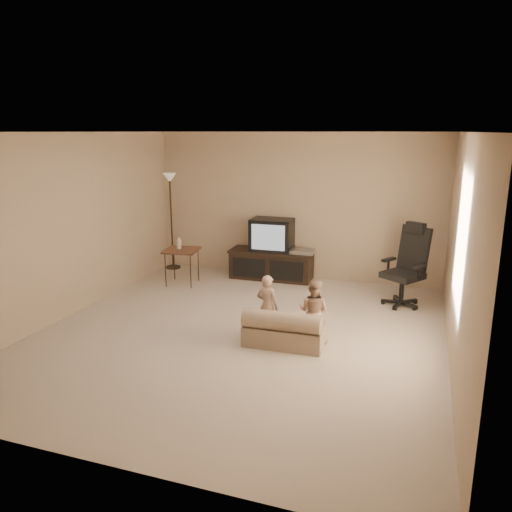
% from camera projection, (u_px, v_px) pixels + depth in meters
% --- Properties ---
extents(floor, '(5.50, 5.50, 0.00)m').
position_uv_depth(floor, '(240.00, 334.00, 6.36)').
color(floor, beige).
rests_on(floor, ground).
extents(room_shell, '(5.50, 5.50, 5.50)m').
position_uv_depth(room_shell, '(239.00, 216.00, 5.99)').
color(room_shell, white).
rests_on(room_shell, floor).
extents(tv_stand, '(1.49, 0.58, 1.05)m').
position_uv_depth(tv_stand, '(272.00, 254.00, 8.64)').
color(tv_stand, black).
rests_on(tv_stand, floor).
extents(office_chair, '(0.78, 0.79, 1.22)m').
position_uv_depth(office_chair, '(406.00, 276.00, 7.32)').
color(office_chair, black).
rests_on(office_chair, floor).
extents(side_table, '(0.61, 0.61, 0.81)m').
position_uv_depth(side_table, '(181.00, 250.00, 8.31)').
color(side_table, brown).
rests_on(side_table, floor).
extents(floor_lamp, '(0.28, 0.28, 1.77)m').
position_uv_depth(floor_lamp, '(170.00, 200.00, 9.10)').
color(floor_lamp, '#322316').
rests_on(floor_lamp, floor).
extents(child_sofa, '(0.97, 0.57, 0.46)m').
position_uv_depth(child_sofa, '(284.00, 330.00, 5.97)').
color(child_sofa, tan).
rests_on(child_sofa, floor).
extents(toddler_left, '(0.33, 0.27, 0.81)m').
position_uv_depth(toddler_left, '(267.00, 307.00, 6.16)').
color(toddler_left, tan).
rests_on(toddler_left, floor).
extents(toddler_right, '(0.42, 0.28, 0.80)m').
position_uv_depth(toddler_right, '(314.00, 311.00, 6.01)').
color(toddler_right, tan).
rests_on(toddler_right, floor).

